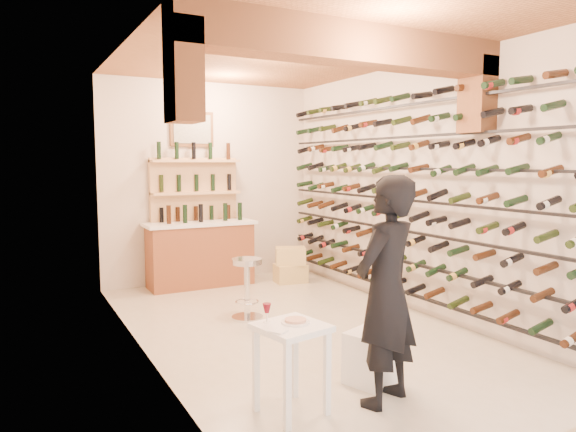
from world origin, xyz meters
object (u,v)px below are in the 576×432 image
object	(u,v)px
wine_rack	(406,193)
tasting_table	(291,340)
white_stool	(370,358)
person	(386,291)
back_counter	(201,252)
crate_lower	(290,273)
chrome_barstool	(247,284)

from	to	relation	value
wine_rack	tasting_table	bearing A→B (deg)	-146.32
white_stool	person	size ratio (longest dim) A/B	0.25
back_counter	person	bearing A→B (deg)	-89.93
crate_lower	person	bearing A→B (deg)	-108.16
tasting_table	back_counter	bearing A→B (deg)	69.57
person	chrome_barstool	world-z (taller)	person
tasting_table	wine_rack	bearing A→B (deg)	22.93
chrome_barstool	back_counter	bearing A→B (deg)	88.28
wine_rack	back_counter	size ratio (longest dim) A/B	3.35
tasting_table	chrome_barstool	xyz separation A→B (m)	(0.69, 2.42, -0.14)
wine_rack	tasting_table	xyz separation A→B (m)	(-2.58, -1.72, -0.97)
person	crate_lower	xyz separation A→B (m)	(1.35, 4.11, -0.77)
wine_rack	person	size ratio (longest dim) A/B	3.10
white_stool	person	bearing A→B (deg)	-109.47
wine_rack	chrome_barstool	bearing A→B (deg)	159.53
wine_rack	chrome_barstool	world-z (taller)	wine_rack
white_stool	chrome_barstool	xyz separation A→B (m)	(-0.19, 2.27, 0.21)
person	crate_lower	size ratio (longest dim) A/B	3.75
wine_rack	crate_lower	bearing A→B (deg)	102.23
tasting_table	white_stool	bearing A→B (deg)	-0.67
chrome_barstool	crate_lower	world-z (taller)	chrome_barstool
back_counter	white_stool	bearing A→B (deg)	-88.24
chrome_barstool	crate_lower	size ratio (longest dim) A/B	1.54
wine_rack	person	bearing A→B (deg)	-133.67
back_counter	person	size ratio (longest dim) A/B	0.92
tasting_table	white_stool	distance (m)	0.95
tasting_table	person	world-z (taller)	person
wine_rack	white_stool	size ratio (longest dim) A/B	12.48
back_counter	white_stool	distance (m)	4.22
back_counter	white_stool	xyz separation A→B (m)	(0.13, -4.21, -0.30)
white_stool	crate_lower	bearing A→B (deg)	71.97
white_stool	back_counter	bearing A→B (deg)	91.76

